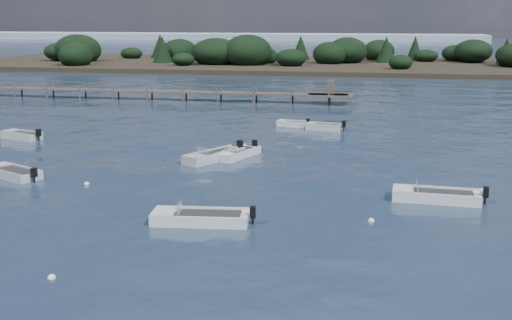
% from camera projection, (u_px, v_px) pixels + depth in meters
% --- Properties ---
extents(ground, '(400.00, 400.00, 0.00)m').
position_uv_depth(ground, '(306.00, 91.00, 84.90)').
color(ground, '#182438').
rests_on(ground, ground).
extents(tender_far_grey, '(3.86, 2.33, 1.22)m').
position_uv_depth(tender_far_grey, '(22.00, 137.00, 52.37)').
color(tender_far_grey, '#A9AEB1').
rests_on(tender_far_grey, ground).
extents(dinghy_mid_white_a, '(5.13, 2.22, 1.18)m').
position_uv_depth(dinghy_mid_white_a, '(200.00, 220.00, 31.28)').
color(dinghy_mid_white_a, silver).
rests_on(dinghy_mid_white_a, ground).
extents(dinghy_mid_grey, '(4.47, 3.29, 1.14)m').
position_uv_depth(dinghy_mid_grey, '(13.00, 174.00, 40.12)').
color(dinghy_mid_grey, '#A9AEB1').
rests_on(dinghy_mid_grey, ground).
extents(tender_far_white, '(3.09, 1.66, 1.04)m').
position_uv_depth(tender_far_white, '(292.00, 125.00, 58.15)').
color(tender_far_white, silver).
rests_on(tender_far_white, ground).
extents(tender_far_grey_b, '(3.55, 1.82, 1.19)m').
position_uv_depth(tender_far_grey_b, '(324.00, 128.00, 56.30)').
color(tender_far_grey_b, '#A9AEB1').
rests_on(tender_far_grey_b, ground).
extents(dinghy_extra_b, '(2.82, 4.50, 1.16)m').
position_uv_depth(dinghy_extra_b, '(238.00, 155.00, 45.63)').
color(dinghy_extra_b, silver).
rests_on(dinghy_extra_b, ground).
extents(dinghy_extra_a, '(3.76, 5.03, 1.32)m').
position_uv_depth(dinghy_extra_a, '(214.00, 157.00, 44.76)').
color(dinghy_extra_a, '#A9AEB1').
rests_on(dinghy_extra_a, ground).
extents(dinghy_mid_white_b, '(5.07, 2.05, 1.25)m').
position_uv_depth(dinghy_mid_white_b, '(436.00, 198.00, 35.00)').
color(dinghy_mid_white_b, silver).
rests_on(dinghy_mid_white_b, ground).
extents(buoy_a, '(0.32, 0.32, 0.32)m').
position_uv_depth(buoy_a, '(52.00, 278.00, 24.75)').
color(buoy_a, white).
rests_on(buoy_a, ground).
extents(buoy_b, '(0.32, 0.32, 0.32)m').
position_uv_depth(buoy_b, '(371.00, 221.00, 31.54)').
color(buoy_b, white).
rests_on(buoy_b, ground).
extents(buoy_c, '(0.32, 0.32, 0.32)m').
position_uv_depth(buoy_c, '(87.00, 184.00, 38.43)').
color(buoy_c, white).
rests_on(buoy_c, ground).
extents(buoy_d, '(0.32, 0.32, 0.32)m').
position_uv_depth(buoy_d, '(482.00, 191.00, 36.93)').
color(buoy_d, white).
rests_on(buoy_d, ground).
extents(jetty, '(64.50, 3.20, 3.40)m').
position_uv_depth(jetty, '(115.00, 91.00, 76.95)').
color(jetty, '#51453B').
rests_on(jetty, ground).
extents(far_headland, '(190.00, 40.00, 5.80)m').
position_uv_depth(far_headland, '(463.00, 58.00, 118.48)').
color(far_headland, black).
rests_on(far_headland, ground).
extents(distant_haze, '(280.00, 20.00, 2.40)m').
position_uv_depth(distant_haze, '(131.00, 39.00, 263.66)').
color(distant_haze, '#8FA1B1').
rests_on(distant_haze, ground).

